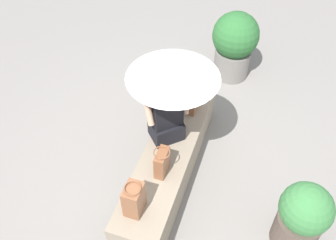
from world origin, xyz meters
name	(u,v)px	position (x,y,z in m)	size (l,w,h in m)	color
ground_plane	(170,173)	(0.00, 0.00, 0.00)	(14.00, 14.00, 0.00)	gray
stone_bench	(170,161)	(0.00, 0.00, 0.24)	(2.27, 0.51, 0.48)	gray
person_seated	(166,112)	(0.15, 0.09, 0.86)	(0.47, 0.48, 0.90)	black
parasol	(173,68)	(0.20, 0.04, 1.42)	(0.94, 0.94, 1.08)	#B7B7BC
handbag_black	(162,162)	(-0.33, -0.03, 0.63)	(0.23, 0.17, 0.32)	brown
tote_bag_canvas	(134,199)	(-0.83, 0.07, 0.65)	(0.21, 0.16, 0.37)	brown
shoulder_bag_spare	(191,101)	(0.66, -0.04, 0.60)	(0.24, 0.18, 0.27)	brown
planter_near	(302,217)	(-0.39, -1.46, 0.45)	(0.50, 0.50, 0.86)	brown
planter_far	(235,43)	(2.08, -0.29, 0.56)	(0.67, 0.67, 1.03)	gray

